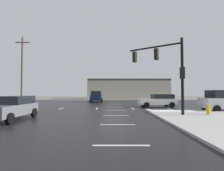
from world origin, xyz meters
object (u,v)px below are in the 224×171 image
traffic_signal_mast (166,65)px  sedan_white (159,100)px  suv_navy (97,96)px  utility_pole_far (22,69)px  sedan_grey (12,107)px  fire_hydrant (209,109)px

traffic_signal_mast → sedan_white: 8.44m
suv_navy → utility_pole_far: size_ratio=0.46×
sedan_white → utility_pole_far: size_ratio=0.44×
sedan_grey → sedan_white: bearing=130.8°
sedan_white → utility_pole_far: bearing=-21.8°
sedan_grey → fire_hydrant: bearing=99.0°
suv_navy → sedan_white: bearing=-144.1°
sedan_white → sedan_grey: size_ratio=1.01×
suv_navy → traffic_signal_mast: bearing=-159.8°
suv_navy → sedan_white: (8.60, -11.70, -0.24)m
fire_hydrant → suv_navy: suv_navy is taller
utility_pole_far → suv_navy: bearing=25.3°
utility_pole_far → fire_hydrant: bearing=-34.0°
traffic_signal_mast → sedan_grey: (-11.10, -2.52, -3.24)m
sedan_grey → utility_pole_far: bearing=-154.0°
suv_navy → fire_hydrant: bearing=-153.1°
traffic_signal_mast → sedan_grey: 11.84m
fire_hydrant → traffic_signal_mast: bearing=168.4°
traffic_signal_mast → fire_hydrant: size_ratio=7.49×
suv_navy → utility_pole_far: (-11.38, -5.39, 4.41)m
sedan_white → sedan_grey: bearing=35.1°
sedan_grey → suv_navy: bearing=171.5°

